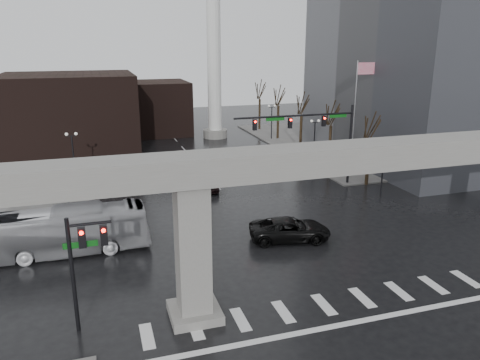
{
  "coord_description": "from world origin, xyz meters",
  "views": [
    {
      "loc": [
        -11.17,
        -21.22,
        13.85
      ],
      "look_at": [
        -1.73,
        8.86,
        4.5
      ],
      "focal_mm": 35.0,
      "sensor_mm": 36.0,
      "label": 1
    }
  ],
  "objects_px": {
    "city_bus": "(61,231)",
    "pickup_truck": "(290,229)",
    "far_car": "(206,181)",
    "signal_mast_arm": "(316,129)"
  },
  "relations": [
    {
      "from": "pickup_truck",
      "to": "city_bus",
      "type": "height_order",
      "value": "city_bus"
    },
    {
      "from": "far_car",
      "to": "pickup_truck",
      "type": "bearing_deg",
      "value": -75.13
    },
    {
      "from": "pickup_truck",
      "to": "far_car",
      "type": "bearing_deg",
      "value": 23.65
    },
    {
      "from": "pickup_truck",
      "to": "far_car",
      "type": "height_order",
      "value": "pickup_truck"
    },
    {
      "from": "city_bus",
      "to": "far_car",
      "type": "distance_m",
      "value": 16.95
    },
    {
      "from": "city_bus",
      "to": "pickup_truck",
      "type": "bearing_deg",
      "value": -99.12
    },
    {
      "from": "pickup_truck",
      "to": "city_bus",
      "type": "relative_size",
      "value": 0.5
    },
    {
      "from": "city_bus",
      "to": "far_car",
      "type": "relative_size",
      "value": 2.45
    },
    {
      "from": "signal_mast_arm",
      "to": "city_bus",
      "type": "relative_size",
      "value": 1.04
    },
    {
      "from": "pickup_truck",
      "to": "city_bus",
      "type": "bearing_deg",
      "value": 92.43
    }
  ]
}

